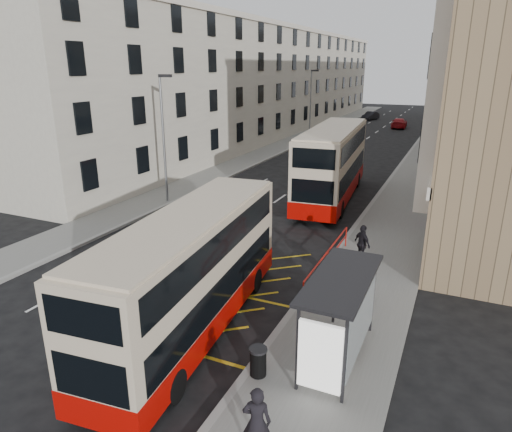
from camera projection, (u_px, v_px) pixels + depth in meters
The scene contains 21 objects.
ground at pixel (125, 306), 17.26m from camera, with size 200.00×200.00×0.00m, color black.
pavement_right at pixel (423, 168), 40.03m from camera, with size 4.00×120.00×0.15m, color slate.
pavement_left at pixel (262, 154), 46.11m from camera, with size 3.00×120.00×0.15m, color slate.
kerb_right at pixel (400, 166), 40.81m from camera, with size 0.25×120.00×0.15m, color gray.
kerb_left at pixel (276, 156), 45.52m from camera, with size 0.25×120.00×0.15m, color gray.
road_markings at pixel (366, 139), 56.15m from camera, with size 10.00×110.00×0.01m, color silver, non-canonical shape.
terrace_left at pixel (268, 82), 59.81m from camera, with size 9.18×79.00×13.25m.
bus_shelter at pixel (342, 306), 12.98m from camera, with size 1.65×4.25×2.70m.
guard_railing at pixel (328, 257), 19.51m from camera, with size 0.06×6.56×1.01m.
street_lamp_near at pixel (164, 132), 28.67m from camera, with size 0.93×0.18×8.00m.
street_lamp_far at pixel (311, 100), 54.60m from camera, with size 0.93×0.18×8.00m.
double_decker_front at pixel (192, 273), 15.05m from camera, with size 3.42×10.65×4.18m.
double_decker_rear at pixel (332, 163), 30.20m from camera, with size 3.87×12.35×4.84m.
litter_bin at pixel (258, 361), 13.05m from camera, with size 0.53×0.53×0.88m.
pedestrian_near at pixel (257, 422), 10.21m from camera, with size 0.66×0.43×1.81m, color black.
pedestrian_mid at pixel (363, 277), 17.09m from camera, with size 0.92×0.72×1.90m, color black.
pedestrian_far at pixel (362, 244), 20.49m from camera, with size 1.03×0.43×1.76m, color black.
white_van at pixel (325, 131), 57.48m from camera, with size 2.65×5.75×1.60m, color silver.
car_silver at pixel (344, 125), 62.79m from camera, with size 1.78×4.42×1.51m, color #9D9FA4.
car_dark at pixel (371, 116), 75.75m from camera, with size 1.41×4.05×1.34m, color black.
car_red at pixel (399, 123), 65.80m from camera, with size 1.97×4.85×1.41m, color #A40F15.
Camera 1 is at (10.87, -11.88, 8.66)m, focal length 32.00 mm.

